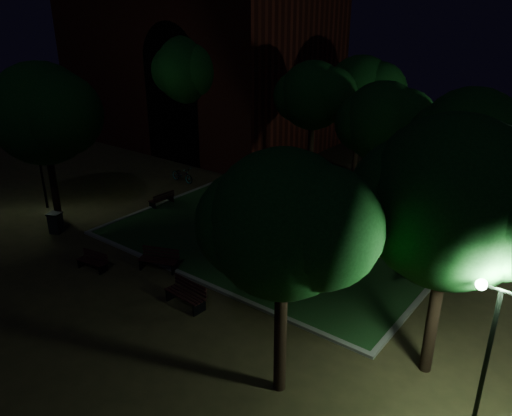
{
  "coord_description": "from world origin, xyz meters",
  "views": [
    {
      "loc": [
        12.57,
        -15.65,
        10.53
      ],
      "look_at": [
        -0.24,
        1.0,
        1.88
      ],
      "focal_mm": 35.0,
      "sensor_mm": 36.0,
      "label": 1
    }
  ],
  "objects_px": {
    "bench_left_side": "(162,200)",
    "bench_far_side": "(399,207)",
    "bench_near_right": "(187,295)",
    "monument": "(273,221)",
    "bicycle": "(182,175)",
    "bench_west_near": "(93,261)",
    "trash_bin": "(56,223)",
    "bench_near_left": "(159,260)",
    "bench_right_side": "(443,259)"
  },
  "relations": [
    {
      "from": "bench_left_side",
      "to": "bench_far_side",
      "type": "bearing_deg",
      "value": 125.18
    },
    {
      "from": "bench_near_right",
      "to": "monument",
      "type": "bearing_deg",
      "value": 100.49
    },
    {
      "from": "bench_near_right",
      "to": "bicycle",
      "type": "distance_m",
      "value": 14.14
    },
    {
      "from": "bench_left_side",
      "to": "bench_west_near",
      "type": "bearing_deg",
      "value": 27.39
    },
    {
      "from": "trash_bin",
      "to": "bicycle",
      "type": "bearing_deg",
      "value": 93.23
    },
    {
      "from": "bench_near_left",
      "to": "bench_near_right",
      "type": "relative_size",
      "value": 1.01
    },
    {
      "from": "bench_west_near",
      "to": "trash_bin",
      "type": "bearing_deg",
      "value": 157.32
    },
    {
      "from": "trash_bin",
      "to": "bicycle",
      "type": "relative_size",
      "value": 0.57
    },
    {
      "from": "bench_left_side",
      "to": "bench_far_side",
      "type": "relative_size",
      "value": 0.87
    },
    {
      "from": "bicycle",
      "to": "bench_near_right",
      "type": "bearing_deg",
      "value": -132.11
    },
    {
      "from": "monument",
      "to": "bench_near_right",
      "type": "height_order",
      "value": "monument"
    },
    {
      "from": "bicycle",
      "to": "bench_near_left",
      "type": "bearing_deg",
      "value": -137.72
    },
    {
      "from": "monument",
      "to": "bench_near_right",
      "type": "relative_size",
      "value": 1.81
    },
    {
      "from": "monument",
      "to": "bench_near_right",
      "type": "xyz_separation_m",
      "value": [
        0.76,
        -6.56,
        -0.51
      ]
    },
    {
      "from": "bench_near_right",
      "to": "bench_right_side",
      "type": "height_order",
      "value": "bench_near_right"
    },
    {
      "from": "monument",
      "to": "bench_west_near",
      "type": "xyz_separation_m",
      "value": [
        -4.37,
        -7.02,
        -0.6
      ]
    },
    {
      "from": "bench_west_near",
      "to": "bicycle",
      "type": "relative_size",
      "value": 0.79
    },
    {
      "from": "bench_near_right",
      "to": "bench_left_side",
      "type": "bearing_deg",
      "value": 146.47
    },
    {
      "from": "bench_right_side",
      "to": "bench_far_side",
      "type": "bearing_deg",
      "value": 28.44
    },
    {
      "from": "bench_near_left",
      "to": "bench_right_side",
      "type": "xyz_separation_m",
      "value": [
        9.53,
        7.45,
        -0.0
      ]
    },
    {
      "from": "trash_bin",
      "to": "bicycle",
      "type": "height_order",
      "value": "trash_bin"
    },
    {
      "from": "bench_near_right",
      "to": "bench_right_side",
      "type": "relative_size",
      "value": 0.99
    },
    {
      "from": "bench_near_left",
      "to": "bench_west_near",
      "type": "relative_size",
      "value": 1.23
    },
    {
      "from": "bench_near_left",
      "to": "bench_left_side",
      "type": "distance_m",
      "value": 7.28
    },
    {
      "from": "bench_near_right",
      "to": "trash_bin",
      "type": "xyz_separation_m",
      "value": [
        -9.66,
        0.64,
        0.08
      ]
    },
    {
      "from": "bench_near_right",
      "to": "bench_near_left",
      "type": "bearing_deg",
      "value": 160.57
    },
    {
      "from": "bench_west_near",
      "to": "bench_left_side",
      "type": "xyz_separation_m",
      "value": [
        -3.03,
        6.71,
        0.02
      ]
    },
    {
      "from": "bench_near_left",
      "to": "bench_far_side",
      "type": "relative_size",
      "value": 1.04
    },
    {
      "from": "monument",
      "to": "bench_right_side",
      "type": "distance_m",
      "value": 7.73
    },
    {
      "from": "bench_left_side",
      "to": "bicycle",
      "type": "height_order",
      "value": "bicycle"
    },
    {
      "from": "bench_near_right",
      "to": "bench_left_side",
      "type": "relative_size",
      "value": 1.18
    },
    {
      "from": "bench_left_side",
      "to": "trash_bin",
      "type": "height_order",
      "value": "trash_bin"
    },
    {
      "from": "monument",
      "to": "bicycle",
      "type": "xyz_separation_m",
      "value": [
        -9.42,
        3.25,
        -0.48
      ]
    },
    {
      "from": "bench_near_left",
      "to": "bench_right_side",
      "type": "relative_size",
      "value": 1.01
    },
    {
      "from": "monument",
      "to": "bicycle",
      "type": "relative_size",
      "value": 1.75
    },
    {
      "from": "bench_near_right",
      "to": "bench_west_near",
      "type": "distance_m",
      "value": 5.15
    },
    {
      "from": "bench_near_right",
      "to": "bench_west_near",
      "type": "xyz_separation_m",
      "value": [
        -5.13,
        -0.46,
        -0.09
      ]
    },
    {
      "from": "bench_near_right",
      "to": "bench_west_near",
      "type": "height_order",
      "value": "bench_near_right"
    },
    {
      "from": "monument",
      "to": "bench_west_near",
      "type": "relative_size",
      "value": 2.2
    },
    {
      "from": "bench_left_side",
      "to": "bicycle",
      "type": "distance_m",
      "value": 4.11
    },
    {
      "from": "bench_right_side",
      "to": "bicycle",
      "type": "distance_m",
      "value": 16.87
    },
    {
      "from": "bench_west_near",
      "to": "bench_left_side",
      "type": "relative_size",
      "value": 0.97
    },
    {
      "from": "bicycle",
      "to": "monument",
      "type": "bearing_deg",
      "value": -107.2
    },
    {
      "from": "trash_bin",
      "to": "bench_left_side",
      "type": "bearing_deg",
      "value": 74.96
    },
    {
      "from": "bicycle",
      "to": "bench_right_side",
      "type": "bearing_deg",
      "value": -91.98
    },
    {
      "from": "monument",
      "to": "bicycle",
      "type": "bearing_deg",
      "value": 160.95
    },
    {
      "from": "bench_west_near",
      "to": "bench_right_side",
      "type": "height_order",
      "value": "bench_right_side"
    },
    {
      "from": "bench_near_left",
      "to": "trash_bin",
      "type": "height_order",
      "value": "trash_bin"
    },
    {
      "from": "bench_near_left",
      "to": "bench_west_near",
      "type": "xyz_separation_m",
      "value": [
        -2.25,
        -1.7,
        -0.08
      ]
    },
    {
      "from": "bench_near_left",
      "to": "bench_far_side",
      "type": "distance_m",
      "value": 13.18
    }
  ]
}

